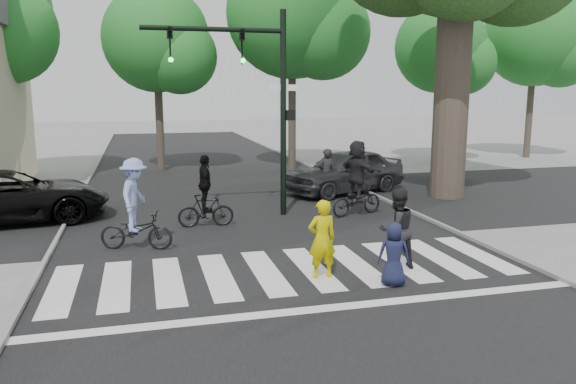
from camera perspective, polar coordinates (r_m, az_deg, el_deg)
The scene contains 20 objects.
ground at distance 11.02m, azimuth 1.49°, elevation -9.54°, with size 120.00×120.00×0.00m, color gray.
road_stem at distance 15.68m, azimuth -3.64°, elevation -3.47°, with size 10.00×70.00×0.01m, color black.
road_cross at distance 18.56m, azimuth -5.45°, elevation -1.31°, with size 70.00×10.00×0.01m, color black.
curb_left at distance 15.54m, azimuth -22.29°, elevation -4.19°, with size 0.10×70.00×0.10m, color gray.
curb_right at distance 17.33m, azimuth 12.97°, elevation -2.22°, with size 0.10×70.00×0.10m, color gray.
crosswalk at distance 11.62m, azimuth 0.57°, elevation -8.42°, with size 10.00×3.85×0.01m.
traffic_signal at distance 16.47m, azimuth -3.40°, elevation 10.89°, with size 4.45×0.29×6.00m.
bg_tree_2 at distance 26.66m, azimuth -12.67°, elevation 14.51°, with size 5.04×4.80×8.40m.
bg_tree_3 at distance 26.42m, azimuth 1.24°, elevation 17.33°, with size 6.30×6.00×10.20m.
bg_tree_4 at distance 30.21m, azimuth 15.79°, elevation 13.58°, with size 4.83×4.60×8.15m.
bg_tree_5 at distance 34.14m, azimuth 24.39°, elevation 13.88°, with size 5.67×5.40×9.30m.
pedestrian_woman at distance 11.26m, azimuth 3.47°, elevation -4.80°, with size 0.59×0.39×1.61m, color #CABE00.
pedestrian_child at distance 11.03m, azimuth 10.70°, elevation -6.26°, with size 0.61×0.40×1.25m, color #181C3C.
pedestrian_adult at distance 11.99m, azimuth 10.96°, elevation -3.71°, with size 0.85×0.66×1.74m, color black.
cyclist_left at distance 13.69m, azimuth -15.26°, elevation -1.81°, with size 1.83×1.26×2.19m.
cyclist_mid at distance 15.57m, azimuth -8.39°, elevation -0.57°, with size 1.55×0.94×2.00m.
cyclist_right at distance 16.92m, azimuth 7.03°, elevation 0.99°, with size 1.90×1.75×2.27m.
car_suv at distance 17.80m, azimuth -26.49°, elevation -0.42°, with size 2.50×5.42×1.51m, color black.
car_grey at distance 20.67m, azimuth 5.80°, elevation 2.14°, with size 1.90×4.73×1.61m, color #333237.
bystander_dark at distance 19.60m, azimuth 3.93°, elevation 1.90°, with size 0.63×0.42×1.74m, color black.
Camera 1 is at (-2.92, -9.94, 3.76)m, focal length 35.00 mm.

